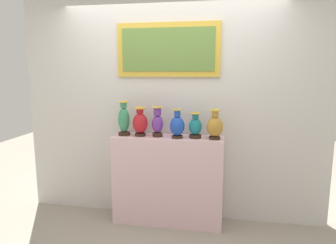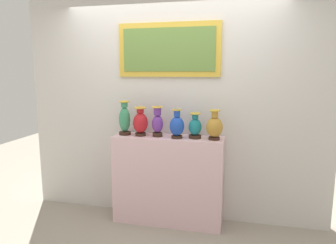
% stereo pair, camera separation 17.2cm
% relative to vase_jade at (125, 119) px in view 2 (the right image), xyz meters
% --- Properties ---
extents(ground_plane, '(9.60, 9.60, 0.00)m').
position_rel_vase_jade_xyz_m(ground_plane, '(0.51, 0.01, -1.20)').
color(ground_plane, gray).
extents(display_shelf, '(1.24, 0.34, 1.02)m').
position_rel_vase_jade_xyz_m(display_shelf, '(0.51, 0.01, -0.69)').
color(display_shelf, beige).
rests_on(display_shelf, ground_plane).
extents(back_wall, '(3.60, 0.14, 2.61)m').
position_rel_vase_jade_xyz_m(back_wall, '(0.51, 0.24, 0.12)').
color(back_wall, silver).
rests_on(back_wall, ground_plane).
extents(vase_jade, '(0.14, 0.14, 0.39)m').
position_rel_vase_jade_xyz_m(vase_jade, '(0.00, 0.00, 0.00)').
color(vase_jade, '#382319').
rests_on(vase_jade, display_shelf).
extents(vase_crimson, '(0.17, 0.17, 0.33)m').
position_rel_vase_jade_xyz_m(vase_crimson, '(0.19, -0.01, -0.03)').
color(vase_crimson, '#382319').
rests_on(vase_crimson, display_shelf).
extents(vase_violet, '(0.13, 0.13, 0.34)m').
position_rel_vase_jade_xyz_m(vase_violet, '(0.39, -0.01, -0.02)').
color(vase_violet, '#382319').
rests_on(vase_violet, display_shelf).
extents(vase_sapphire, '(0.16, 0.16, 0.32)m').
position_rel_vase_jade_xyz_m(vase_sapphire, '(0.62, -0.04, -0.04)').
color(vase_sapphire, '#382319').
rests_on(vase_sapphire, display_shelf).
extents(vase_teal, '(0.14, 0.14, 0.28)m').
position_rel_vase_jade_xyz_m(vase_teal, '(0.82, -0.00, -0.05)').
color(vase_teal, '#382319').
rests_on(vase_teal, display_shelf).
extents(vase_ochre, '(0.18, 0.18, 0.32)m').
position_rel_vase_jade_xyz_m(vase_ochre, '(1.03, -0.03, -0.04)').
color(vase_ochre, '#382319').
rests_on(vase_ochre, display_shelf).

